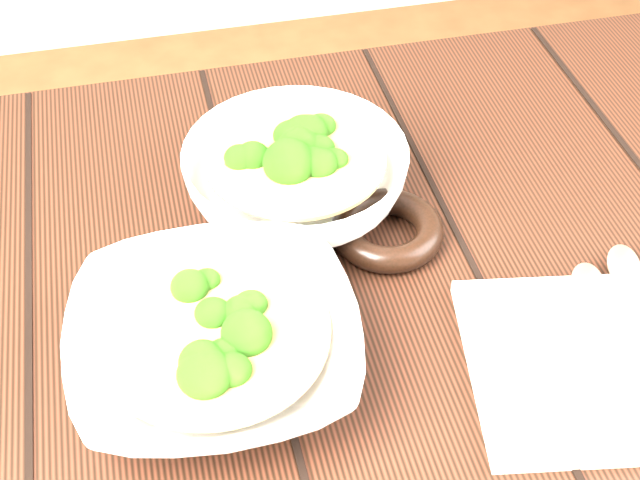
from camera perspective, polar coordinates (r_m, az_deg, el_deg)
table at (r=0.88m, az=-1.93°, el=-9.96°), size 1.20×0.80×0.75m
soup_bowl_front at (r=0.73m, az=-6.76°, el=-6.63°), size 0.25×0.25×0.07m
soup_bowl_back at (r=0.86m, az=-1.57°, el=4.16°), size 0.28×0.28×0.08m
trivet at (r=0.84m, az=4.31°, el=0.66°), size 0.11×0.11×0.03m
napkin at (r=0.78m, az=17.96°, el=-7.50°), size 0.26×0.22×0.01m
spoon_left at (r=0.79m, az=16.99°, el=-4.70°), size 0.09×0.18×0.01m
spoon_right at (r=0.82m, az=19.09°, el=-3.40°), size 0.09×0.18×0.01m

